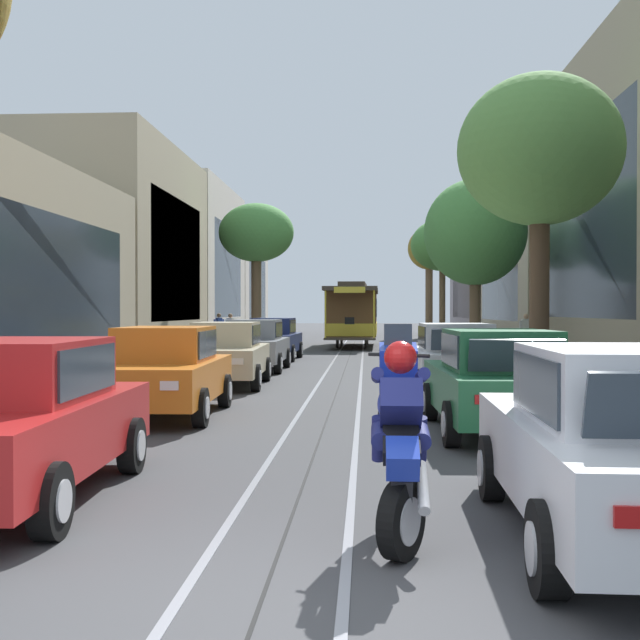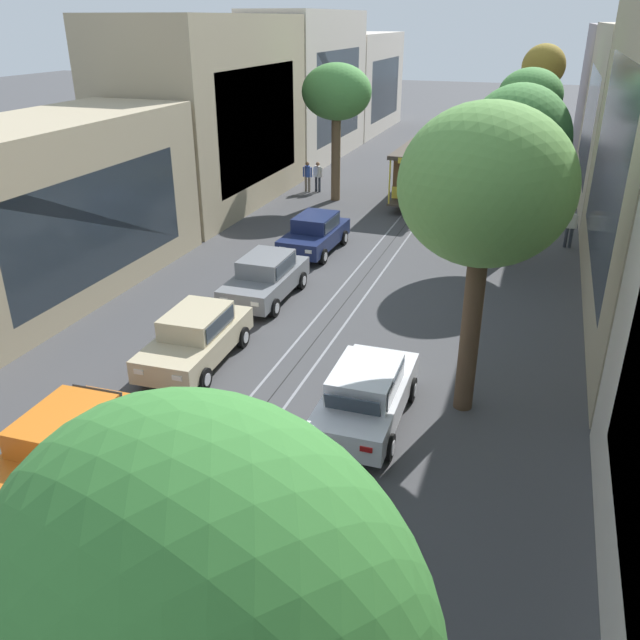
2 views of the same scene
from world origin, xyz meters
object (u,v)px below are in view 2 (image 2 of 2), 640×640
at_px(parked_car_green_second_right, 275,566).
at_px(street_tree_kerb_right_far, 543,69).
at_px(parked_car_white_mid_right, 366,394).
at_px(parked_car_navy_fifth_left, 315,233).
at_px(parked_car_beige_mid_left, 196,337).
at_px(parked_car_grey_fourth_left, 266,277).
at_px(pedestrian_on_right_pavement, 307,175).
at_px(street_tree_kerb_right_mid, 518,140).
at_px(cable_car_trolley, 430,166).
at_px(pedestrian_crossing_far, 318,175).
at_px(street_tree_kerb_left_second, 336,94).
at_px(street_tree_kerb_right_fourth, 530,96).
at_px(street_tree_kerb_right_second, 486,189).
at_px(pedestrian_on_left_pavement, 570,226).
at_px(parked_car_orange_second_left, 64,447).

bearing_deg(parked_car_green_second_right, street_tree_kerb_right_far, 86.90).
bearing_deg(parked_car_white_mid_right, parked_car_navy_fifth_left, 114.79).
distance_m(parked_car_beige_mid_left, parked_car_grey_fourth_left, 5.06).
relative_size(parked_car_beige_mid_left, pedestrian_on_right_pavement, 2.55).
relative_size(street_tree_kerb_right_mid, pedestrian_on_right_pavement, 4.06).
distance_m(street_tree_kerb_right_far, cable_car_trolley, 15.48).
xyz_separation_m(parked_car_white_mid_right, pedestrian_on_right_pavement, (-9.45, 21.86, 0.18)).
relative_size(street_tree_kerb_right_mid, pedestrian_crossing_far, 4.09).
relative_size(parked_car_green_second_right, street_tree_kerb_right_mid, 0.63).
xyz_separation_m(parked_car_white_mid_right, street_tree_kerb_left_second, (-7.38, 20.67, 4.77)).
xyz_separation_m(street_tree_kerb_right_fourth, street_tree_kerb_right_far, (0.23, 12.04, 0.61)).
xyz_separation_m(parked_car_navy_fifth_left, street_tree_kerb_right_second, (7.74, -10.47, 4.90)).
height_order(parked_car_beige_mid_left, parked_car_grey_fourth_left, same).
xyz_separation_m(street_tree_kerb_left_second, pedestrian_on_right_pavement, (-2.08, 1.19, -4.59)).
distance_m(street_tree_kerb_left_second, street_tree_kerb_right_second, 21.42).
distance_m(pedestrian_on_left_pavement, pedestrian_on_right_pavement, 15.35).
distance_m(parked_car_grey_fourth_left, pedestrian_on_left_pavement, 14.04).
bearing_deg(parked_car_grey_fourth_left, parked_car_navy_fifth_left, 90.74).
relative_size(parked_car_grey_fourth_left, street_tree_kerb_right_fourth, 0.64).
height_order(parked_car_navy_fifth_left, pedestrian_on_left_pavement, pedestrian_on_left_pavement).
bearing_deg(street_tree_kerb_right_second, pedestrian_on_left_pavement, 80.01).
distance_m(parked_car_grey_fourth_left, parked_car_navy_fifth_left, 5.48).
distance_m(street_tree_kerb_right_second, pedestrian_crossing_far, 23.86).
height_order(street_tree_kerb_right_mid, cable_car_trolley, street_tree_kerb_right_mid).
distance_m(parked_car_white_mid_right, pedestrian_on_left_pavement, 16.80).
xyz_separation_m(parked_car_green_second_right, cable_car_trolley, (-2.68, 29.08, 0.86)).
bearing_deg(parked_car_white_mid_right, pedestrian_on_right_pavement, 113.38).
xyz_separation_m(street_tree_kerb_right_second, street_tree_kerb_right_far, (0.14, 35.73, 0.27)).
height_order(parked_car_green_second_right, street_tree_kerb_left_second, street_tree_kerb_left_second).
height_order(street_tree_kerb_left_second, pedestrian_on_left_pavement, street_tree_kerb_left_second).
bearing_deg(street_tree_kerb_right_far, pedestrian_on_left_pavement, -83.44).
bearing_deg(pedestrian_crossing_far, parked_car_orange_second_left, -82.76).
relative_size(parked_car_green_second_right, street_tree_kerb_left_second, 0.62).
xyz_separation_m(parked_car_green_second_right, pedestrian_on_right_pavement, (-9.46, 27.71, 0.18)).
height_order(parked_car_navy_fifth_left, street_tree_kerb_right_second, street_tree_kerb_right_second).
bearing_deg(street_tree_kerb_right_mid, parked_car_orange_second_left, -114.07).
distance_m(parked_car_green_second_right, parked_car_white_mid_right, 5.84).
bearing_deg(parked_car_navy_fifth_left, street_tree_kerb_right_fourth, 59.96).
height_order(parked_car_beige_mid_left, street_tree_kerb_right_fourth, street_tree_kerb_right_fourth).
bearing_deg(pedestrian_on_right_pavement, parked_car_grey_fourth_left, -75.45).
xyz_separation_m(parked_car_orange_second_left, parked_car_navy_fifth_left, (0.03, 16.18, 0.00)).
height_order(parked_car_beige_mid_left, parked_car_navy_fifth_left, same).
height_order(street_tree_kerb_left_second, cable_car_trolley, street_tree_kerb_left_second).
bearing_deg(street_tree_kerb_right_mid, parked_car_beige_mid_left, -123.07).
distance_m(street_tree_kerb_right_far, pedestrian_on_left_pavement, 21.85).
xyz_separation_m(parked_car_beige_mid_left, pedestrian_on_right_pavement, (-3.98, 20.42, 0.18)).
relative_size(street_tree_kerb_right_far, pedestrian_crossing_far, 4.45).
bearing_deg(parked_car_navy_fifth_left, street_tree_kerb_right_far, 72.67).
distance_m(parked_car_green_second_right, pedestrian_on_left_pavement, 22.46).
distance_m(street_tree_kerb_left_second, pedestrian_on_right_pavement, 5.18).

